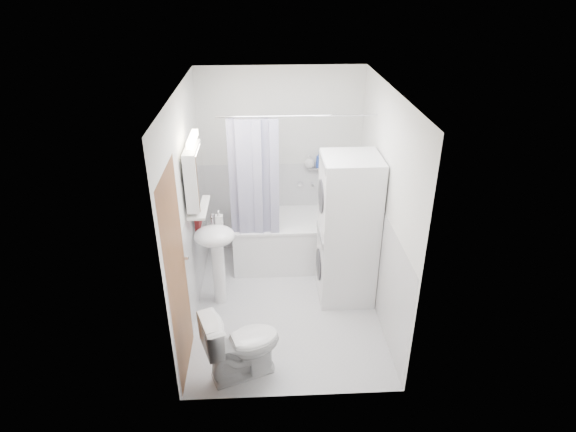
{
  "coord_description": "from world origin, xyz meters",
  "views": [
    {
      "loc": [
        -0.21,
        -4.36,
        3.38
      ],
      "look_at": [
        0.03,
        0.15,
        1.05
      ],
      "focal_mm": 30.0,
      "sensor_mm": 36.0,
      "label": 1
    }
  ],
  "objects_px": {
    "bathtub": "(298,238)",
    "washer_dryer": "(347,230)",
    "toilet": "(242,344)",
    "sink": "(216,248)"
  },
  "relations": [
    {
      "from": "sink",
      "to": "toilet",
      "type": "distance_m",
      "value": 1.21
    },
    {
      "from": "bathtub",
      "to": "sink",
      "type": "xyz_separation_m",
      "value": [
        -0.95,
        -0.8,
        0.36
      ]
    },
    {
      "from": "washer_dryer",
      "to": "toilet",
      "type": "relative_size",
      "value": 2.37
    },
    {
      "from": "bathtub",
      "to": "washer_dryer",
      "type": "bearing_deg",
      "value": -57.04
    },
    {
      "from": "sink",
      "to": "toilet",
      "type": "height_order",
      "value": "sink"
    },
    {
      "from": "toilet",
      "to": "sink",
      "type": "bearing_deg",
      "value": -5.08
    },
    {
      "from": "bathtub",
      "to": "toilet",
      "type": "distance_m",
      "value": 2.02
    },
    {
      "from": "washer_dryer",
      "to": "toilet",
      "type": "height_order",
      "value": "washer_dryer"
    },
    {
      "from": "sink",
      "to": "bathtub",
      "type": "bearing_deg",
      "value": 40.26
    },
    {
      "from": "bathtub",
      "to": "washer_dryer",
      "type": "relative_size",
      "value": 0.96
    }
  ]
}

